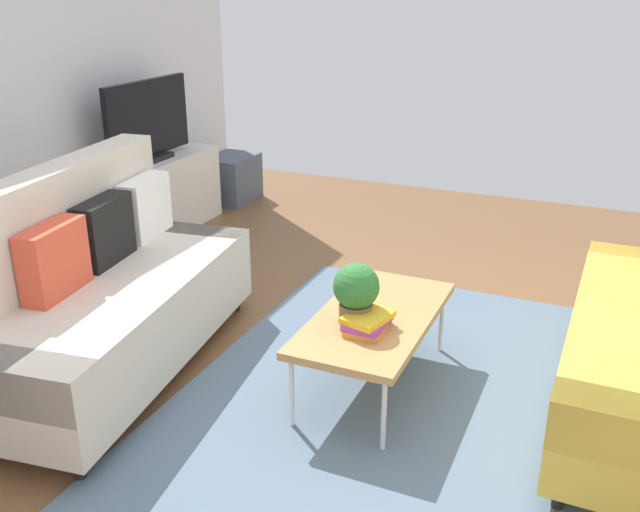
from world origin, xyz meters
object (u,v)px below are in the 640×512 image
object	(u,v)px
tv_console	(153,198)
bottle_0	(133,158)
bottle_1	(142,154)
coffee_table	(375,320)
table_book_0	(367,328)
tv	(148,122)
storage_trunk	(232,178)
potted_plant	(356,292)
vase_1	(110,159)
vase_0	(96,168)
couch_beige	(100,292)

from	to	relation	value
tv_console	bottle_0	bearing A→B (deg)	-171.16
bottle_0	bottle_1	size ratio (longest dim) A/B	0.95
coffee_table	table_book_0	distance (m)	0.18
coffee_table	tv	size ratio (longest dim) A/B	1.10
storage_trunk	bottle_0	size ratio (longest dim) A/B	3.29
potted_plant	vase_1	xyz separation A→B (m)	(1.21, 2.49, 0.14)
vase_0	bottle_0	distance (m)	0.34
tv	tv_console	bearing A→B (deg)	90.00
vase_0	bottle_1	xyz separation A→B (m)	(0.44, -0.09, 0.02)
coffee_table	vase_0	xyz separation A→B (m)	(0.92, 2.54, 0.31)
couch_beige	table_book_0	distance (m)	1.46
table_book_0	bottle_0	bearing A→B (deg)	60.21
tv_console	table_book_0	world-z (taller)	tv_console
couch_beige	bottle_1	xyz separation A→B (m)	(1.76, 1.03, 0.27)
tv_console	bottle_1	world-z (taller)	bottle_1
potted_plant	bottle_0	distance (m)	2.76
tv	bottle_1	distance (m)	0.27
tv_console	vase_1	world-z (taller)	vase_1
coffee_table	table_book_0	xyz separation A→B (m)	(-0.17, -0.02, 0.04)
coffee_table	tv	world-z (taller)	tv
bottle_0	bottle_1	distance (m)	0.11
couch_beige	vase_0	xyz separation A→B (m)	(1.32, 1.12, 0.25)
coffee_table	potted_plant	bearing A→B (deg)	154.44
bottle_0	storage_trunk	bearing A→B (deg)	-2.53
potted_plant	tv	bearing A→B (deg)	56.08
couch_beige	coffee_table	bearing A→B (deg)	97.78
tv_console	potted_plant	xyz separation A→B (m)	(-1.62, -2.44, 0.27)
tv_console	vase_1	xyz separation A→B (m)	(-0.41, 0.05, 0.41)
couch_beige	vase_1	xyz separation A→B (m)	(1.49, 1.12, 0.28)
tv	potted_plant	size ratio (longest dim) A/B	3.19
potted_plant	bottle_1	bearing A→B (deg)	58.28
bottle_0	vase_0	bearing A→B (deg)	164.42
tv	storage_trunk	world-z (taller)	tv
tv_console	potted_plant	bearing A→B (deg)	-123.70
bottle_1	vase_1	bearing A→B (deg)	161.40
storage_trunk	potted_plant	distance (m)	3.61
vase_1	bottle_1	world-z (taller)	vase_1
couch_beige	potted_plant	xyz separation A→B (m)	(0.28, -1.37, 0.14)
tv_console	tv	world-z (taller)	tv
tv	table_book_0	world-z (taller)	tv
vase_1	bottle_1	size ratio (longest dim) A/B	1.12
tv	potted_plant	xyz separation A→B (m)	(-1.62, -2.42, -0.36)
vase_0	bottle_0	xyz separation A→B (m)	(0.32, -0.09, 0.02)
table_book_0	vase_0	distance (m)	2.80
couch_beige	potted_plant	bearing A→B (deg)	93.62
tv	bottle_0	world-z (taller)	tv
table_book_0	vase_0	world-z (taller)	vase_0
tv	potted_plant	bearing A→B (deg)	-123.92
potted_plant	bottle_0	world-z (taller)	bottle_0
couch_beige	bottle_0	bearing A→B (deg)	-155.73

